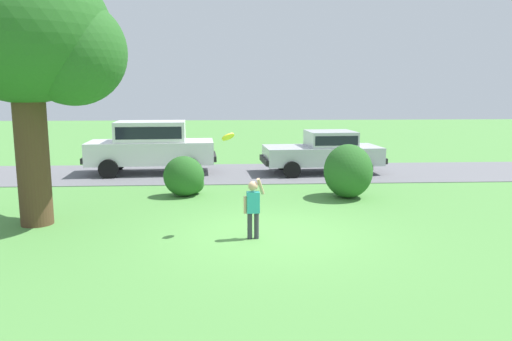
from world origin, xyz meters
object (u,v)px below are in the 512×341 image
at_px(child_thrower, 253,205).
at_px(frisbee, 228,137).
at_px(oak_tree_large, 33,40).
at_px(parked_sedan, 324,150).
at_px(parked_suv, 151,144).

xyz_separation_m(child_thrower, frisbee, (-0.50, 0.44, 1.36)).
relative_size(oak_tree_large, frisbee, 18.80).
distance_m(parked_sedan, child_thrower, 8.49).
bearing_deg(oak_tree_large, parked_sedan, 39.90).
distance_m(parked_sedan, frisbee, 8.37).
height_order(parked_sedan, frisbee, frisbee).
height_order(parked_sedan, parked_suv, parked_suv).
relative_size(parked_suv, child_thrower, 3.73).
distance_m(oak_tree_large, child_thrower, 6.01).
xyz_separation_m(oak_tree_large, frisbee, (4.23, -1.01, -2.05)).
bearing_deg(child_thrower, parked_suv, 112.07).
bearing_deg(parked_sedan, child_thrower, -110.87).
relative_size(child_thrower, frisbee, 4.09).
bearing_deg(parked_sedan, frisbee, -115.19).
xyz_separation_m(parked_sedan, parked_suv, (-6.35, 0.29, 0.23)).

